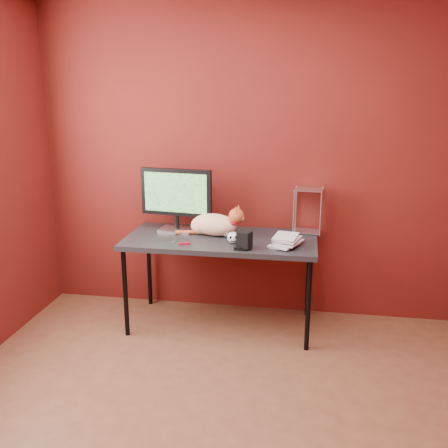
% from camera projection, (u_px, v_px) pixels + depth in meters
% --- Properties ---
extents(room, '(3.52, 3.52, 2.61)m').
position_uv_depth(room, '(203.00, 183.00, 2.42)').
color(room, brown).
rests_on(room, ground).
extents(desk, '(1.50, 0.70, 0.75)m').
position_uv_depth(desk, '(221.00, 244.00, 3.95)').
color(desk, black).
rests_on(desk, ground).
extents(monitor, '(0.60, 0.22, 0.52)m').
position_uv_depth(monitor, '(176.00, 197.00, 4.04)').
color(monitor, '#B8B8BD').
rests_on(monitor, desk).
extents(cat, '(0.56, 0.27, 0.26)m').
position_uv_depth(cat, '(215.00, 224.00, 3.97)').
color(cat, orange).
rests_on(cat, desk).
extents(skull_mug, '(0.09, 0.09, 0.09)m').
position_uv_depth(skull_mug, '(233.00, 238.00, 3.78)').
color(skull_mug, silver).
rests_on(skull_mug, desk).
extents(speaker, '(0.12, 0.12, 0.13)m').
position_uv_depth(speaker, '(244.00, 241.00, 3.64)').
color(speaker, black).
rests_on(speaker, desk).
extents(book_stack, '(0.25, 0.28, 0.91)m').
position_uv_depth(book_stack, '(278.00, 185.00, 3.65)').
color(book_stack, beige).
rests_on(book_stack, desk).
extents(wire_rack, '(0.22, 0.19, 0.37)m').
position_uv_depth(wire_rack, '(308.00, 211.00, 4.03)').
color(wire_rack, '#B8B8BD').
rests_on(wire_rack, desk).
extents(pocket_knife, '(0.09, 0.05, 0.02)m').
position_uv_depth(pocket_knife, '(184.00, 244.00, 3.76)').
color(pocket_knife, '#A70C25').
rests_on(pocket_knife, desk).
extents(black_gadget, '(0.06, 0.04, 0.02)m').
position_uv_depth(black_gadget, '(238.00, 249.00, 3.63)').
color(black_gadget, black).
rests_on(black_gadget, desk).
extents(washer, '(0.05, 0.05, 0.00)m').
position_uv_depth(washer, '(174.00, 242.00, 3.83)').
color(washer, '#B8B8BD').
rests_on(washer, desk).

